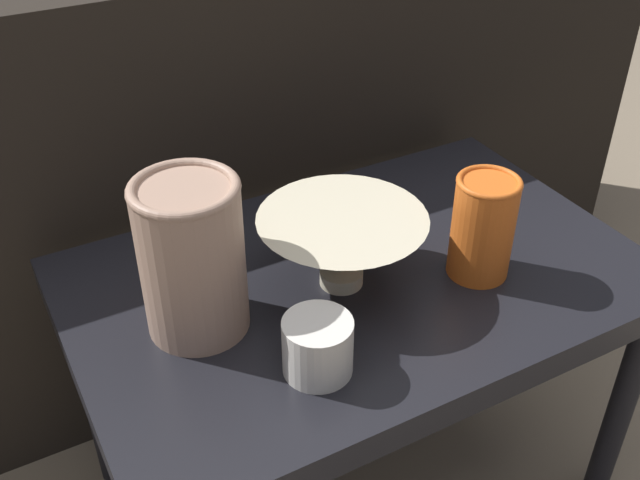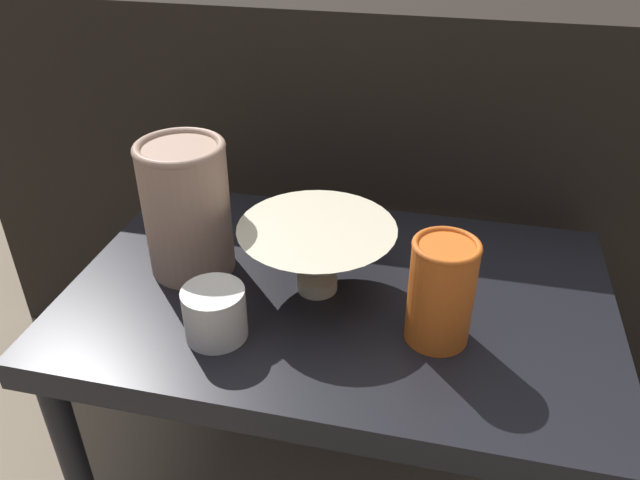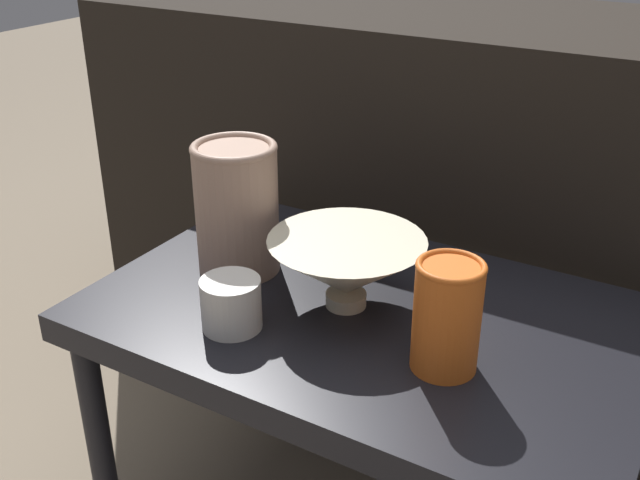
{
  "view_description": "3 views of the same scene",
  "coord_description": "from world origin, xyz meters",
  "px_view_note": "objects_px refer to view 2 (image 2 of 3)",
  "views": [
    {
      "loc": [
        -0.41,
        -0.64,
        1.01
      ],
      "look_at": [
        -0.05,
        0.01,
        0.48
      ],
      "focal_mm": 42.0,
      "sensor_mm": 36.0,
      "label": 1
    },
    {
      "loc": [
        0.13,
        -0.67,
        0.93
      ],
      "look_at": [
        -0.02,
        -0.02,
        0.51
      ],
      "focal_mm": 35.0,
      "sensor_mm": 36.0,
      "label": 2
    },
    {
      "loc": [
        0.38,
        -0.76,
        0.94
      ],
      "look_at": [
        -0.06,
        -0.02,
        0.51
      ],
      "focal_mm": 42.0,
      "sensor_mm": 36.0,
      "label": 3
    }
  ],
  "objects_px": {
    "bowl": "(317,254)",
    "vase_textured_left": "(187,207)",
    "vase_colorful_right": "(441,290)",
    "cup": "(215,313)"
  },
  "relations": [
    {
      "from": "bowl",
      "to": "cup",
      "type": "bearing_deg",
      "value": -129.47
    },
    {
      "from": "bowl",
      "to": "cup",
      "type": "relative_size",
      "value": 2.7
    },
    {
      "from": "bowl",
      "to": "vase_textured_left",
      "type": "relative_size",
      "value": 1.09
    },
    {
      "from": "vase_colorful_right",
      "to": "cup",
      "type": "relative_size",
      "value": 1.78
    },
    {
      "from": "vase_textured_left",
      "to": "vase_colorful_right",
      "type": "height_order",
      "value": "vase_textured_left"
    },
    {
      "from": "vase_textured_left",
      "to": "vase_colorful_right",
      "type": "relative_size",
      "value": 1.4
    },
    {
      "from": "vase_textured_left",
      "to": "cup",
      "type": "relative_size",
      "value": 2.48
    },
    {
      "from": "cup",
      "to": "bowl",
      "type": "bearing_deg",
      "value": 50.53
    },
    {
      "from": "bowl",
      "to": "vase_textured_left",
      "type": "distance_m",
      "value": 0.19
    },
    {
      "from": "vase_colorful_right",
      "to": "cup",
      "type": "distance_m",
      "value": 0.27
    }
  ]
}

